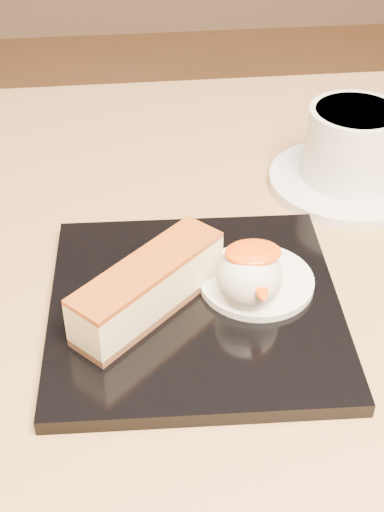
{
  "coord_description": "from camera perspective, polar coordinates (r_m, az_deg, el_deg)",
  "views": [
    {
      "loc": [
        -0.08,
        -0.43,
        1.09
      ],
      "look_at": [
        -0.03,
        -0.01,
        0.76
      ],
      "focal_mm": 50.0,
      "sensor_mm": 36.0,
      "label": 1
    }
  ],
  "objects": [
    {
      "name": "saucer",
      "position": [
        0.71,
        12.25,
        5.88
      ],
      "size": [
        0.15,
        0.15,
        0.01
      ],
      "primitive_type": "cylinder",
      "color": "white",
      "rests_on": "table"
    },
    {
      "name": "ice_cream_scoop",
      "position": [
        0.53,
        4.62,
        -1.63
      ],
      "size": [
        0.05,
        0.05,
        0.05
      ],
      "primitive_type": "sphere",
      "color": "white",
      "rests_on": "cream_smear"
    },
    {
      "name": "table",
      "position": [
        0.69,
        2.37,
        -12.46
      ],
      "size": [
        0.8,
        0.8,
        0.72
      ],
      "color": "black",
      "rests_on": "ground"
    },
    {
      "name": "cream_smear",
      "position": [
        0.56,
        5.16,
        -1.99
      ],
      "size": [
        0.09,
        0.09,
        0.01
      ],
      "primitive_type": "cylinder",
      "color": "white",
      "rests_on": "dessert_plate"
    },
    {
      "name": "cheesecake",
      "position": [
        0.52,
        -3.51,
        -2.51
      ],
      "size": [
        0.12,
        0.12,
        0.04
      ],
      "rotation": [
        0.0,
        0.0,
        0.76
      ],
      "color": "brown",
      "rests_on": "dessert_plate"
    },
    {
      "name": "dessert_plate",
      "position": [
        0.55,
        0.23,
        -4.09
      ],
      "size": [
        0.23,
        0.23,
        0.01
      ],
      "primitive_type": "cube",
      "rotation": [
        0.0,
        0.0,
        -0.04
      ],
      "color": "black",
      "rests_on": "table"
    },
    {
      "name": "coffee_cup",
      "position": [
        0.69,
        12.88,
        8.81
      ],
      "size": [
        0.12,
        0.09,
        0.07
      ],
      "rotation": [
        0.0,
        0.0,
        0.03
      ],
      "color": "white",
      "rests_on": "saucer"
    },
    {
      "name": "mint_sprig",
      "position": [
        0.57,
        1.84,
        -0.33
      ],
      "size": [
        0.03,
        0.02,
        0.0
      ],
      "color": "green",
      "rests_on": "cream_smear"
    },
    {
      "name": "mango_sauce",
      "position": [
        0.52,
        4.91,
        0.28
      ],
      "size": [
        0.04,
        0.03,
        0.01
      ],
      "primitive_type": "ellipsoid",
      "color": "#FF5208",
      "rests_on": "ice_cream_scoop"
    }
  ]
}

